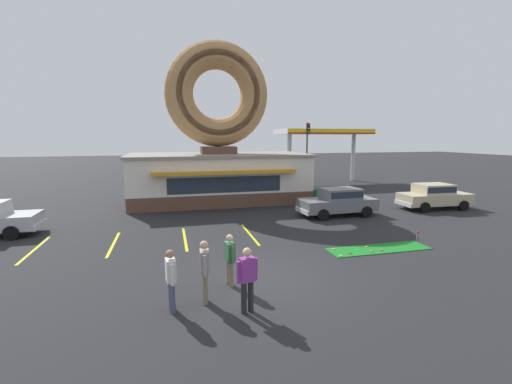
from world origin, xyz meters
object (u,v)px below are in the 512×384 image
car_grey (338,201)px  pedestrian_leather_jacket_man (247,277)px  pedestrian_blue_sweater_man (171,277)px  pedestrian_hooded_kid (205,268)px  putting_flag_pin (417,235)px  trash_bin (315,196)px  golf_ball (357,250)px  car_champagne (434,195)px  traffic_light_pole (307,146)px  pedestrian_clipboard_woman (230,258)px

car_grey → pedestrian_leather_jacket_man: pedestrian_leather_jacket_man is taller
pedestrian_blue_sweater_man → pedestrian_hooded_kid: bearing=15.5°
pedestrian_hooded_kid → car_grey: bearing=45.4°
putting_flag_pin → trash_bin: 9.67m
pedestrian_blue_sweater_man → pedestrian_hooded_kid: pedestrian_hooded_kid is taller
golf_ball → pedestrian_hooded_kid: pedestrian_hooded_kid is taller
golf_ball → putting_flag_pin: (2.87, 0.07, 0.39)m
car_champagne → pedestrian_hooded_kid: size_ratio=2.62×
pedestrian_hooded_kid → traffic_light_pole: traffic_light_pole is taller
golf_ball → trash_bin: trash_bin is taller
golf_ball → traffic_light_pole: bearing=74.0°
putting_flag_pin → car_champagne: car_champagne is taller
pedestrian_hooded_kid → trash_bin: 15.41m
pedestrian_blue_sweater_man → pedestrian_clipboard_woman: size_ratio=1.03×
car_champagne → trash_bin: car_champagne is taller
pedestrian_hooded_kid → traffic_light_pole: (11.22, 19.72, 2.72)m
pedestrian_blue_sweater_man → traffic_light_pole: size_ratio=0.29×
pedestrian_blue_sweater_man → trash_bin: 16.14m
pedestrian_leather_jacket_man → trash_bin: size_ratio=1.79×
pedestrian_hooded_kid → pedestrian_leather_jacket_man: bearing=-38.8°
pedestrian_clipboard_woman → trash_bin: pedestrian_clipboard_woman is taller
pedestrian_blue_sweater_man → traffic_light_pole: 23.52m
trash_bin → traffic_light_pole: size_ratio=0.17×
car_grey → pedestrian_leather_jacket_man: size_ratio=2.64×
pedestrian_leather_jacket_man → pedestrian_clipboard_woman: bearing=94.9°
putting_flag_pin → trash_bin: size_ratio=0.56×
putting_flag_pin → pedestrian_hooded_kid: pedestrian_hooded_kid is taller
car_grey → pedestrian_hooded_kid: pedestrian_hooded_kid is taller
pedestrian_leather_jacket_man → trash_bin: bearing=59.5°
putting_flag_pin → golf_ball: bearing=-178.6°
car_champagne → pedestrian_blue_sweater_man: pedestrian_blue_sweater_man is taller
golf_ball → trash_bin: 10.06m
putting_flag_pin → pedestrian_leather_jacket_man: bearing=-155.6°
pedestrian_hooded_kid → pedestrian_clipboard_woman: pedestrian_hooded_kid is taller
car_champagne → pedestrian_blue_sweater_man: bearing=-150.5°
pedestrian_leather_jacket_man → traffic_light_pole: (10.22, 20.53, 2.73)m
golf_ball → pedestrian_hooded_kid: (-6.37, -2.85, 0.94)m
golf_ball → pedestrian_blue_sweater_man: 7.95m
pedestrian_hooded_kid → trash_bin: (8.89, 12.58, -0.49)m
pedestrian_clipboard_woman → golf_ball: bearing=19.2°
car_champagne → pedestrian_leather_jacket_man: pedestrian_leather_jacket_man is taller
pedestrian_blue_sweater_man → trash_bin: size_ratio=1.71×
car_champagne → trash_bin: (-6.52, 3.63, -0.37)m
car_grey → pedestrian_leather_jacket_man: 12.22m
pedestrian_leather_jacket_man → pedestrian_clipboard_woman: 1.74m
putting_flag_pin → car_champagne: (6.16, 6.04, 0.43)m
pedestrian_blue_sweater_man → traffic_light_pole: bearing=58.8°
pedestrian_hooded_kid → car_champagne: bearing=30.2°
car_champagne → pedestrian_leather_jacket_man: (-14.40, -9.77, 0.10)m
car_grey → pedestrian_clipboard_woman: bearing=-134.8°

